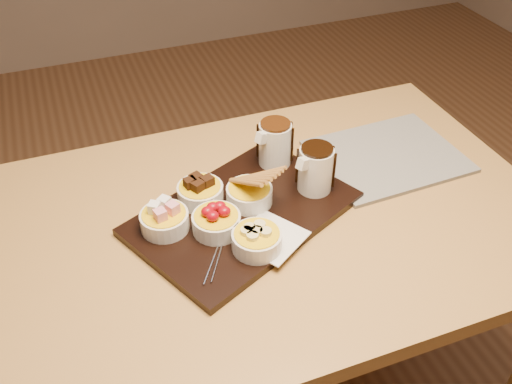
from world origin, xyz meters
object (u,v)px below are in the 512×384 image
object	(u,v)px
dining_table	(274,245)
pitcher_milk_chocolate	(275,144)
newspaper	(387,156)
bowl_strawberries	(217,223)
serving_board	(243,214)
pitcher_dark_chocolate	(316,170)

from	to	relation	value
dining_table	pitcher_milk_chocolate	size ratio (longest dim) A/B	11.55
dining_table	pitcher_milk_chocolate	bearing A→B (deg)	68.10
pitcher_milk_chocolate	newspaper	world-z (taller)	pitcher_milk_chocolate
bowl_strawberries	newspaper	distance (m)	0.49
bowl_strawberries	pitcher_milk_chocolate	world-z (taller)	pitcher_milk_chocolate
dining_table	newspaper	distance (m)	0.36
dining_table	serving_board	xyz separation A→B (m)	(-0.07, 0.01, 0.11)
bowl_strawberries	pitcher_dark_chocolate	size ratio (longest dim) A/B	0.96
bowl_strawberries	newspaper	world-z (taller)	bowl_strawberries
serving_board	pitcher_milk_chocolate	world-z (taller)	pitcher_milk_chocolate
bowl_strawberries	newspaper	bearing A→B (deg)	13.93
bowl_strawberries	pitcher_milk_chocolate	bearing A→B (deg)	41.33
serving_board	newspaper	bearing A→B (deg)	-13.83
bowl_strawberries	dining_table	bearing A→B (deg)	10.29
serving_board	newspaper	size ratio (longest dim) A/B	1.34
serving_board	newspaper	world-z (taller)	serving_board
pitcher_dark_chocolate	bowl_strawberries	bearing A→B (deg)	167.35
pitcher_dark_chocolate	pitcher_milk_chocolate	distance (m)	0.13
newspaper	bowl_strawberries	bearing A→B (deg)	-168.21
pitcher_dark_chocolate	pitcher_milk_chocolate	world-z (taller)	same
dining_table	serving_board	distance (m)	0.13
pitcher_dark_chocolate	serving_board	bearing A→B (deg)	160.02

